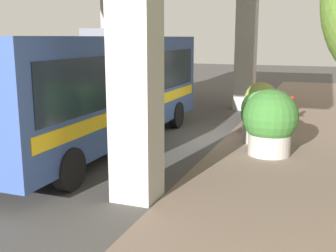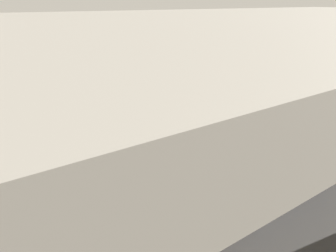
{
  "view_description": "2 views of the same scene",
  "coord_description": "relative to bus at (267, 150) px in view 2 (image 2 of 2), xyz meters",
  "views": [
    {
      "loc": [
        -3.16,
        13.94,
        3.41
      ],
      "look_at": [
        1.18,
        2.44,
        0.82
      ],
      "focal_mm": 45.0,
      "sensor_mm": 36.0,
      "label": 1
    },
    {
      "loc": [
        9.22,
        -5.89,
        7.59
      ],
      "look_at": [
        -0.75,
        0.13,
        2.01
      ],
      "focal_mm": 28.0,
      "sensor_mm": 36.0,
      "label": 2
    }
  ],
  "objects": [
    {
      "name": "street_tree_near",
      "position": [
        -7.8,
        0.04,
        2.22
      ],
      "size": [
        1.85,
        1.85,
        5.36
      ],
      "color": "brown",
      "rests_on": "ground"
    },
    {
      "name": "planter_extra",
      "position": [
        -4.21,
        -3.66,
        -1.25
      ],
      "size": [
        1.19,
        1.19,
        1.51
      ],
      "color": "#ADA89E",
      "rests_on": "ground"
    },
    {
      "name": "planter_middle",
      "position": [
        -4.05,
        -5.5,
        -1.18
      ],
      "size": [
        1.35,
        1.35,
        1.66
      ],
      "color": "#ADA89E",
      "rests_on": "ground"
    },
    {
      "name": "overpass",
      "position": [
        0.7,
        -2.48,
        4.39
      ],
      "size": [
        9.4,
        20.22,
        7.26
      ],
      "color": "#ADA89E",
      "rests_on": "ground"
    },
    {
      "name": "bus",
      "position": [
        0.0,
        0.0,
        0.0
      ],
      "size": [
        2.61,
        10.72,
        3.68
      ],
      "color": "#334C8C",
      "rests_on": "ground"
    },
    {
      "name": "fire_hydrant",
      "position": [
        -5.18,
        -6.2,
        -1.44
      ],
      "size": [
        0.45,
        0.22,
        1.08
      ],
      "color": "red",
      "rests_on": "ground"
    },
    {
      "name": "sidewalk_strip",
      "position": [
        -6.3,
        -2.48,
        -1.98
      ],
      "size": [
        6.0,
        40.0,
        0.02
      ],
      "color": "#7A6656",
      "rests_on": "ground"
    },
    {
      "name": "street_tree_far",
      "position": [
        -7.72,
        2.49,
        2.14
      ],
      "size": [
        3.0,
        3.0,
        5.94
      ],
      "color": "brown",
      "rests_on": "ground"
    },
    {
      "name": "ground_plane",
      "position": [
        -3.3,
        -2.48,
        -1.99
      ],
      "size": [
        80.0,
        80.0,
        0.0
      ],
      "primitive_type": "plane",
      "color": "#474442",
      "rests_on": "ground"
    },
    {
      "name": "planter_back",
      "position": [
        -5.01,
        -0.81,
        -1.0
      ],
      "size": [
        1.61,
        1.61,
        1.96
      ],
      "color": "#ADA89E",
      "rests_on": "ground"
    },
    {
      "name": "planter_front",
      "position": [
        -4.6,
        -2.24,
        -1.14
      ],
      "size": [
        1.45,
        1.45,
        1.74
      ],
      "color": "#ADA89E",
      "rests_on": "ground"
    }
  ]
}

